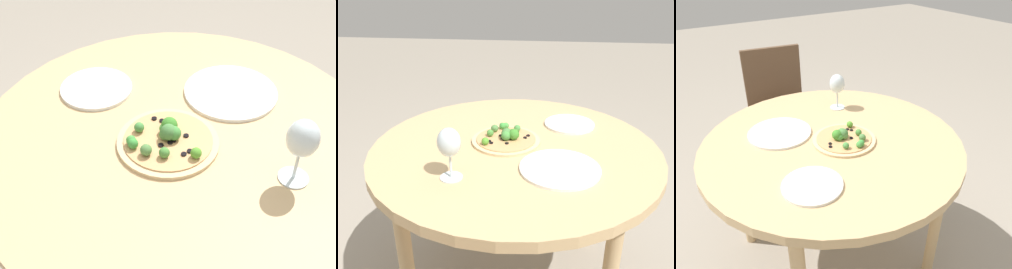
{
  "view_description": "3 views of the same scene",
  "coord_description": "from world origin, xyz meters",
  "views": [
    {
      "loc": [
        -0.92,
        0.1,
        1.51
      ],
      "look_at": [
        -0.04,
        0.03,
        0.73
      ],
      "focal_mm": 50.0,
      "sensor_mm": 36.0,
      "label": 1
    },
    {
      "loc": [
        0.11,
        -1.25,
        1.32
      ],
      "look_at": [
        -0.04,
        0.03,
        0.73
      ],
      "focal_mm": 40.0,
      "sensor_mm": 36.0,
      "label": 2
    },
    {
      "loc": [
        0.59,
        1.01,
        1.41
      ],
      "look_at": [
        -0.04,
        0.03,
        0.73
      ],
      "focal_mm": 35.0,
      "sensor_mm": 36.0,
      "label": 3
    }
  ],
  "objects": [
    {
      "name": "wine_glass",
      "position": [
        -0.18,
        -0.25,
        0.82
      ],
      "size": [
        0.07,
        0.07,
        0.17
      ],
      "color": "silver",
      "rests_on": "dining_table"
    },
    {
      "name": "dining_table",
      "position": [
        0.0,
        0.0,
        0.64
      ],
      "size": [
        1.07,
        1.07,
        0.7
      ],
      "color": "tan",
      "rests_on": "ground_plane"
    },
    {
      "name": "plate_near",
      "position": [
        0.16,
        -0.16,
        0.71
      ],
      "size": [
        0.27,
        0.27,
        0.01
      ],
      "color": "white",
      "rests_on": "dining_table"
    },
    {
      "name": "plate_far",
      "position": [
        0.21,
        0.23,
        0.71
      ],
      "size": [
        0.21,
        0.21,
        0.01
      ],
      "color": "white",
      "rests_on": "dining_table"
    },
    {
      "name": "pizza",
      "position": [
        -0.04,
        0.04,
        0.72
      ],
      "size": [
        0.26,
        0.26,
        0.06
      ],
      "color": "#DBBC89",
      "rests_on": "dining_table"
    }
  ]
}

